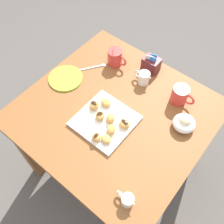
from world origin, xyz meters
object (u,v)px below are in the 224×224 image
object	(u,v)px
ice_cream_bowl	(184,123)
beignet_6	(111,129)
chocolate_sauce_pitcher	(127,200)
beignet_0	(100,116)
pastry_plate_square	(104,121)
saucer_lime_left	(66,78)
coffee_mug_red_left	(115,57)
coffee_mug_red_right	(180,95)
beignet_5	(125,124)
cream_pitcher_white	(144,78)
beignet_3	(106,103)
beignet_2	(94,105)
beignet_7	(96,137)
beignet_4	(106,139)
beignet_1	(110,118)
dining_table	(115,125)
sugar_caddy	(151,64)

from	to	relation	value
ice_cream_bowl	beignet_6	distance (m)	0.35
chocolate_sauce_pitcher	beignet_0	size ratio (longest dim) A/B	1.68
pastry_plate_square	saucer_lime_left	world-z (taller)	pastry_plate_square
coffee_mug_red_left	beignet_0	size ratio (longest dim) A/B	2.67
coffee_mug_red_right	beignet_6	size ratio (longest dim) A/B	2.28
coffee_mug_red_right	ice_cream_bowl	size ratio (longest dim) A/B	1.13
beignet_0	beignet_5	xyz separation A→B (m)	(0.12, 0.04, -0.00)
beignet_0	beignet_5	world-z (taller)	beignet_0
coffee_mug_red_right	cream_pitcher_white	xyz separation A→B (m)	(-0.21, -0.01, -0.01)
coffee_mug_red_left	beignet_3	size ratio (longest dim) A/B	2.68
coffee_mug_red_right	beignet_2	bearing A→B (deg)	-134.00
coffee_mug_red_right	chocolate_sauce_pitcher	world-z (taller)	coffee_mug_red_right
ice_cream_bowl	saucer_lime_left	world-z (taller)	ice_cream_bowl
coffee_mug_red_left	beignet_7	bearing A→B (deg)	-61.12
ice_cream_bowl	beignet_2	distance (m)	0.44
beignet_3	beignet_4	size ratio (longest dim) A/B	1.08
beignet_1	beignet_4	bearing A→B (deg)	-60.90
beignet_3	beignet_4	bearing A→B (deg)	-50.00
dining_table	beignet_0	distance (m)	0.19
coffee_mug_red_left	beignet_4	world-z (taller)	coffee_mug_red_left
dining_table	cream_pitcher_white	bearing A→B (deg)	89.64
coffee_mug_red_right	beignet_5	distance (m)	0.32
pastry_plate_square	coffee_mug_red_right	distance (m)	0.40
pastry_plate_square	beignet_2	bearing A→B (deg)	164.81
beignet_3	beignet_5	world-z (taller)	beignet_5
sugar_caddy	beignet_5	world-z (taller)	sugar_caddy
dining_table	coffee_mug_red_right	size ratio (longest dim) A/B	7.33
ice_cream_bowl	coffee_mug_red_left	bearing A→B (deg)	167.18
sugar_caddy	beignet_5	xyz separation A→B (m)	(0.12, -0.39, -0.01)
beignet_1	chocolate_sauce_pitcher	bearing A→B (deg)	-40.56
beignet_4	beignet_0	bearing A→B (deg)	143.19
beignet_0	saucer_lime_left	bearing A→B (deg)	166.28
chocolate_sauce_pitcher	pastry_plate_square	bearing A→B (deg)	143.50
sugar_caddy	beignet_5	bearing A→B (deg)	-73.30
beignet_4	beignet_6	world-z (taller)	beignet_6
pastry_plate_square	coffee_mug_red_right	world-z (taller)	coffee_mug_red_right
pastry_plate_square	coffee_mug_red_left	size ratio (longest dim) A/B	1.81
beignet_1	beignet_4	size ratio (longest dim) A/B	1.03
beignet_4	ice_cream_bowl	bearing A→B (deg)	52.12
sugar_caddy	ice_cream_bowl	size ratio (longest dim) A/B	0.97
pastry_plate_square	beignet_7	size ratio (longest dim) A/B	5.86
ice_cream_bowl	beignet_7	bearing A→B (deg)	-130.57
dining_table	pastry_plate_square	world-z (taller)	pastry_plate_square
pastry_plate_square	saucer_lime_left	distance (m)	0.35
beignet_5	beignet_6	xyz separation A→B (m)	(-0.03, -0.06, 0.00)
cream_pitcher_white	beignet_2	xyz separation A→B (m)	(-0.09, -0.30, -0.00)
coffee_mug_red_left	beignet_4	xyz separation A→B (m)	(0.28, -0.42, -0.02)
beignet_0	beignet_1	distance (m)	0.05
beignet_2	beignet_5	bearing A→B (deg)	3.89
dining_table	sugar_caddy	xyz separation A→B (m)	(-0.02, 0.35, 0.17)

